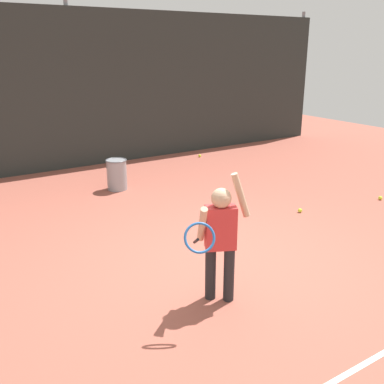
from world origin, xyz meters
TOP-DOWN VIEW (x-y plane):
  - ground_plane at (0.00, 0.00)m, footprint 20.00×20.00m
  - court_line_baseline at (0.00, -2.19)m, footprint 9.00×0.05m
  - back_fence_windscreen at (0.00, 5.26)m, footprint 13.51×0.08m
  - fence_post_1 at (0.00, 5.32)m, footprint 0.09×0.09m
  - fence_post_2 at (6.60, 5.32)m, footprint 0.09×0.09m
  - tennis_player at (-0.58, -0.75)m, footprint 0.87×0.56m
  - ball_hopper at (0.04, 3.29)m, footprint 0.38×0.38m
  - tennis_ball_0 at (2.71, 4.57)m, footprint 0.07×0.07m
  - tennis_ball_1 at (2.00, 0.62)m, footprint 0.07×0.07m
  - tennis_ball_2 at (3.61, 0.31)m, footprint 0.07×0.07m

SIDE VIEW (x-z plane):
  - ground_plane at x=0.00m, z-range 0.00..0.00m
  - court_line_baseline at x=0.00m, z-range 0.00..0.00m
  - tennis_ball_0 at x=2.71m, z-range 0.00..0.07m
  - tennis_ball_1 at x=2.00m, z-range 0.00..0.07m
  - tennis_ball_2 at x=3.61m, z-range 0.00..0.07m
  - ball_hopper at x=0.04m, z-range 0.01..0.57m
  - tennis_player at x=-0.58m, z-range 0.05..1.40m
  - back_fence_windscreen at x=0.00m, z-range 0.00..3.28m
  - fence_post_1 at x=0.00m, z-range 0.00..3.43m
  - fence_post_2 at x=6.60m, z-range 0.00..3.43m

